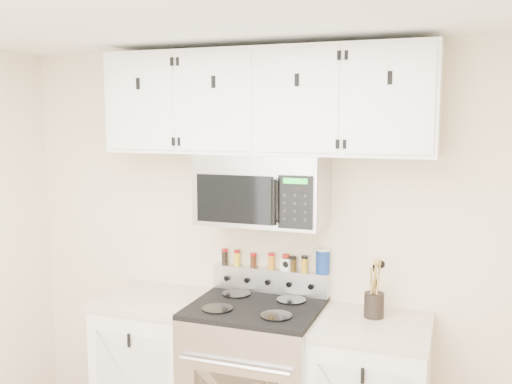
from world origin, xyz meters
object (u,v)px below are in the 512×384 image
at_px(salt_canister, 323,261).
at_px(utensil_crock, 374,303).
at_px(range, 255,379).
at_px(microwave, 263,189).

bearing_deg(salt_canister, utensil_crock, -26.40).
distance_m(utensil_crock, salt_canister, 0.42).
bearing_deg(range, utensil_crock, 9.33).
bearing_deg(salt_canister, range, -140.30).
height_order(microwave, utensil_crock, microwave).
xyz_separation_m(utensil_crock, salt_canister, (-0.34, 0.17, 0.18)).
distance_m(microwave, salt_canister, 0.59).
xyz_separation_m(microwave, utensil_crock, (0.68, -0.01, -0.63)).
relative_size(range, utensil_crock, 3.31).
xyz_separation_m(range, salt_canister, (0.34, 0.28, 0.69)).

